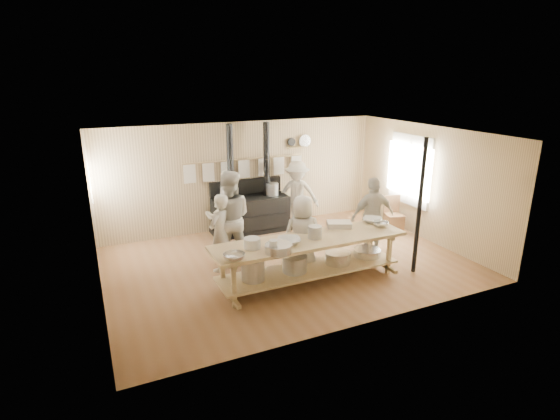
{
  "coord_description": "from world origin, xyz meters",
  "views": [
    {
      "loc": [
        -3.51,
        -7.3,
        3.67
      ],
      "look_at": [
        -0.09,
        0.2,
        1.09
      ],
      "focal_mm": 28.0,
      "sensor_mm": 36.0,
      "label": 1
    }
  ],
  "objects_px": {
    "cook_left": "(229,218)",
    "cook_center": "(303,235)",
    "prep_table": "(309,256)",
    "cook_right": "(373,216)",
    "chair": "(393,221)",
    "cook_by_window": "(297,194)",
    "roasting_pan": "(339,224)",
    "cook_far_left": "(220,233)",
    "stove": "(250,210)"
  },
  "relations": [
    {
      "from": "cook_center",
      "to": "cook_left",
      "type": "bearing_deg",
      "value": -27.71
    },
    {
      "from": "cook_far_left",
      "to": "cook_right",
      "type": "height_order",
      "value": "cook_right"
    },
    {
      "from": "cook_left",
      "to": "cook_by_window",
      "type": "xyz_separation_m",
      "value": [
        2.22,
        1.45,
        -0.12
      ]
    },
    {
      "from": "cook_by_window",
      "to": "chair",
      "type": "distance_m",
      "value": 2.43
    },
    {
      "from": "cook_center",
      "to": "chair",
      "type": "xyz_separation_m",
      "value": [
        3.09,
        1.15,
        -0.51
      ]
    },
    {
      "from": "prep_table",
      "to": "cook_left",
      "type": "relative_size",
      "value": 1.88
    },
    {
      "from": "stove",
      "to": "cook_left",
      "type": "xyz_separation_m",
      "value": [
        -1.05,
        -1.61,
        0.43
      ]
    },
    {
      "from": "prep_table",
      "to": "chair",
      "type": "distance_m",
      "value": 3.54
    },
    {
      "from": "cook_left",
      "to": "cook_by_window",
      "type": "distance_m",
      "value": 2.66
    },
    {
      "from": "prep_table",
      "to": "cook_left",
      "type": "bearing_deg",
      "value": 126.66
    },
    {
      "from": "roasting_pan",
      "to": "cook_center",
      "type": "bearing_deg",
      "value": 173.3
    },
    {
      "from": "cook_far_left",
      "to": "chair",
      "type": "distance_m",
      "value": 4.51
    },
    {
      "from": "cook_right",
      "to": "stove",
      "type": "bearing_deg",
      "value": -46.21
    },
    {
      "from": "stove",
      "to": "cook_by_window",
      "type": "xyz_separation_m",
      "value": [
        1.18,
        -0.17,
        0.31
      ]
    },
    {
      "from": "cook_center",
      "to": "cook_by_window",
      "type": "relative_size",
      "value": 0.92
    },
    {
      "from": "cook_left",
      "to": "cook_right",
      "type": "height_order",
      "value": "cook_left"
    },
    {
      "from": "chair",
      "to": "roasting_pan",
      "type": "distance_m",
      "value": 2.73
    },
    {
      "from": "stove",
      "to": "cook_center",
      "type": "distance_m",
      "value": 2.61
    },
    {
      "from": "prep_table",
      "to": "chair",
      "type": "height_order",
      "value": "chair"
    },
    {
      "from": "prep_table",
      "to": "cook_far_left",
      "type": "distance_m",
      "value": 1.77
    },
    {
      "from": "stove",
      "to": "roasting_pan",
      "type": "xyz_separation_m",
      "value": [
        0.82,
        -2.69,
        0.38
      ]
    },
    {
      "from": "stove",
      "to": "cook_far_left",
      "type": "relative_size",
      "value": 1.7
    },
    {
      "from": "cook_center",
      "to": "prep_table",
      "type": "bearing_deg",
      "value": 93.31
    },
    {
      "from": "prep_table",
      "to": "cook_right",
      "type": "bearing_deg",
      "value": 19.66
    },
    {
      "from": "stove",
      "to": "roasting_pan",
      "type": "relative_size",
      "value": 5.67
    },
    {
      "from": "chair",
      "to": "roasting_pan",
      "type": "height_order",
      "value": "roasting_pan"
    },
    {
      "from": "stove",
      "to": "cook_by_window",
      "type": "height_order",
      "value": "stove"
    },
    {
      "from": "cook_left",
      "to": "cook_by_window",
      "type": "relative_size",
      "value": 1.15
    },
    {
      "from": "prep_table",
      "to": "cook_by_window",
      "type": "bearing_deg",
      "value": 67.53
    },
    {
      "from": "cook_center",
      "to": "chair",
      "type": "height_order",
      "value": "cook_center"
    },
    {
      "from": "cook_left",
      "to": "cook_center",
      "type": "height_order",
      "value": "cook_left"
    },
    {
      "from": "cook_left",
      "to": "cook_center",
      "type": "xyz_separation_m",
      "value": [
        1.12,
        -0.99,
        -0.19
      ]
    },
    {
      "from": "cook_left",
      "to": "roasting_pan",
      "type": "height_order",
      "value": "cook_left"
    },
    {
      "from": "stove",
      "to": "cook_center",
      "type": "xyz_separation_m",
      "value": [
        0.07,
        -2.6,
        0.25
      ]
    },
    {
      "from": "prep_table",
      "to": "cook_right",
      "type": "distance_m",
      "value": 1.99
    },
    {
      "from": "stove",
      "to": "cook_far_left",
      "type": "xyz_separation_m",
      "value": [
        -1.3,
        -1.84,
        0.24
      ]
    },
    {
      "from": "cook_left",
      "to": "cook_center",
      "type": "bearing_deg",
      "value": 158.24
    },
    {
      "from": "chair",
      "to": "cook_center",
      "type": "bearing_deg",
      "value": -144.81
    },
    {
      "from": "cook_by_window",
      "to": "chair",
      "type": "xyz_separation_m",
      "value": [
        1.98,
        -1.28,
        -0.58
      ]
    },
    {
      "from": "cook_left",
      "to": "roasting_pan",
      "type": "relative_size",
      "value": 4.16
    },
    {
      "from": "roasting_pan",
      "to": "prep_table",
      "type": "bearing_deg",
      "value": -158.16
    },
    {
      "from": "stove",
      "to": "cook_left",
      "type": "height_order",
      "value": "stove"
    },
    {
      "from": "prep_table",
      "to": "cook_right",
      "type": "xyz_separation_m",
      "value": [
        1.85,
        0.66,
        0.31
      ]
    },
    {
      "from": "cook_left",
      "to": "chair",
      "type": "distance_m",
      "value": 4.27
    },
    {
      "from": "cook_far_left",
      "to": "cook_right",
      "type": "relative_size",
      "value": 0.92
    },
    {
      "from": "chair",
      "to": "cook_by_window",
      "type": "bearing_deg",
      "value": 161.89
    },
    {
      "from": "cook_left",
      "to": "cook_center",
      "type": "distance_m",
      "value": 1.5
    },
    {
      "from": "cook_by_window",
      "to": "roasting_pan",
      "type": "height_order",
      "value": "cook_by_window"
    },
    {
      "from": "cook_left",
      "to": "roasting_pan",
      "type": "bearing_deg",
      "value": 169.69
    },
    {
      "from": "stove",
      "to": "prep_table",
      "type": "bearing_deg",
      "value": -90.04
    }
  ]
}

